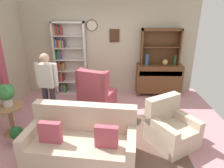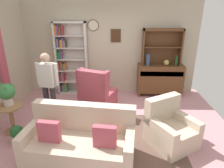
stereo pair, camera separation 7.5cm
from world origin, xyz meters
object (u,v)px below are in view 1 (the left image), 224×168
object	(u,v)px
vase_round	(165,62)
wingback_chair	(96,94)
potted_plant_large	(6,94)
sideboard_hutch	(161,42)
armchair_floral	(171,129)
sideboard	(159,78)
bottle_wine	(175,61)
coffee_table	(84,116)
bookshelf	(68,59)
couch_floral	(82,143)
plant_stand	(11,117)
potted_plant_small	(17,134)
person_reading	(47,83)
vase_tall	(147,60)
book_stack	(88,112)

from	to	relation	value
vase_round	wingback_chair	size ratio (longest dim) A/B	0.16
potted_plant_large	sideboard_hutch	bearing A→B (deg)	31.61
vase_round	armchair_floral	bearing A→B (deg)	-99.12
sideboard	wingback_chair	size ratio (longest dim) A/B	1.24
bottle_wine	sideboard_hutch	bearing A→B (deg)	153.04
wingback_chair	sideboard	bearing A→B (deg)	26.54
bottle_wine	armchair_floral	world-z (taller)	bottle_wine
sideboard	potted_plant_large	size ratio (longest dim) A/B	2.89
bottle_wine	potted_plant_large	world-z (taller)	bottle_wine
coffee_table	bookshelf	bearing A→B (deg)	109.65
couch_floral	plant_stand	world-z (taller)	couch_floral
sideboard	coffee_table	world-z (taller)	sideboard
couch_floral	potted_plant_small	xyz separation A→B (m)	(-1.31, 0.40, -0.11)
vase_round	potted_plant_small	size ratio (longest dim) A/B	0.50
potted_plant_large	person_reading	xyz separation A→B (m)	(0.66, 0.50, 0.04)
bookshelf	bottle_wine	xyz separation A→B (m)	(3.05, -0.17, -0.00)
sideboard	potted_plant_small	size ratio (longest dim) A/B	3.82
potted_plant_small	sideboard	bearing A→B (deg)	36.95
vase_round	potted_plant_large	distance (m)	4.05
potted_plant_large	coffee_table	xyz separation A→B (m)	(1.50, 0.06, -0.51)
bottle_wine	coffee_table	bearing A→B (deg)	-141.39
couch_floral	coffee_table	world-z (taller)	couch_floral
bottle_wine	sideboard	bearing A→B (deg)	167.11
vase_tall	vase_round	distance (m)	0.53
couch_floral	sideboard	bearing A→B (deg)	56.37
plant_stand	person_reading	bearing A→B (deg)	41.24
potted_plant_large	wingback_chair	bearing A→B (deg)	33.97
book_stack	couch_floral	bearing A→B (deg)	-89.85
sideboard	vase_round	size ratio (longest dim) A/B	7.65
armchair_floral	potted_plant_large	world-z (taller)	potted_plant_large
wingback_chair	potted_plant_large	size ratio (longest dim) A/B	2.34
sideboard	book_stack	distance (m)	2.69
book_stack	vase_tall	bearing A→B (deg)	52.28
bottle_wine	potted_plant_small	size ratio (longest dim) A/B	0.85
bottle_wine	plant_stand	xyz separation A→B (m)	(-3.79, -1.96, -0.69)
vase_round	coffee_table	bearing A→B (deg)	-137.70
sideboard_hutch	armchair_floral	bearing A→B (deg)	-95.45
potted_plant_small	coffee_table	xyz separation A→B (m)	(1.22, 0.43, 0.16)
bottle_wine	potted_plant_small	world-z (taller)	bottle_wine
vase_round	wingback_chair	distance (m)	2.16
couch_floral	armchair_floral	xyz separation A→B (m)	(1.61, 0.45, -0.02)
bookshelf	vase_round	world-z (taller)	bookshelf
vase_tall	couch_floral	size ratio (longest dim) A/B	0.17
sideboard_hutch	bottle_wine	bearing A→B (deg)	-26.96
wingback_chair	plant_stand	distance (m)	2.00
potted_plant_small	book_stack	size ratio (longest dim) A/B	1.73
plant_stand	book_stack	xyz separation A→B (m)	(1.55, 0.09, 0.07)
bookshelf	plant_stand	distance (m)	2.36
coffee_table	book_stack	bearing A→B (deg)	-11.13
sideboard	sideboard_hutch	xyz separation A→B (m)	(0.00, 0.11, 1.05)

